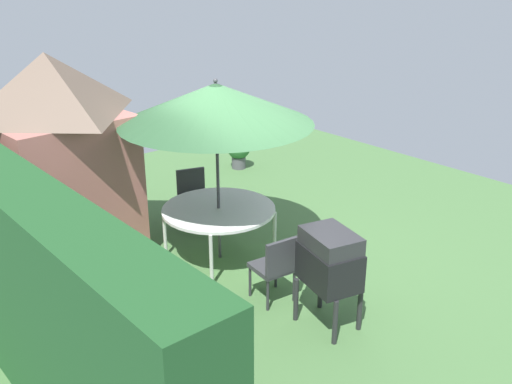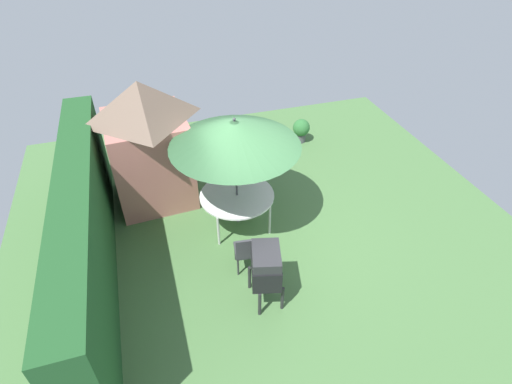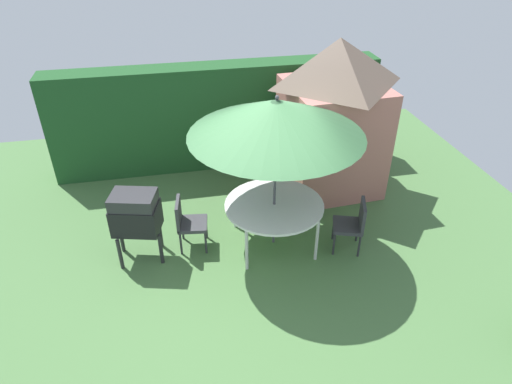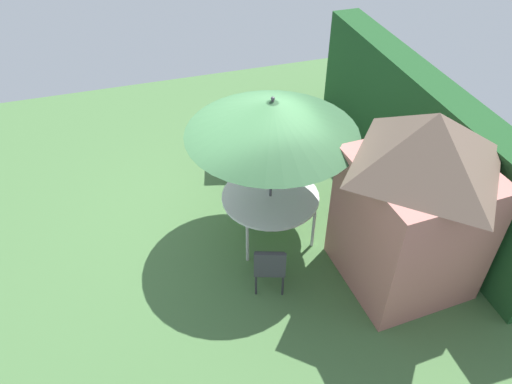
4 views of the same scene
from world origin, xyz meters
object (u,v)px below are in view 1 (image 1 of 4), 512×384
object	(u,v)px
chair_near_shed	(193,194)
potted_plant_by_shed	(239,149)
chair_far_side	(276,265)
bbq_grill	(330,261)
patio_table	(219,211)
patio_umbrella	(216,104)
garden_shed	(57,158)

from	to	relation	value
chair_near_shed	potted_plant_by_shed	world-z (taller)	chair_near_shed
chair_far_side	potted_plant_by_shed	bearing A→B (deg)	-33.97
bbq_grill	chair_far_side	size ratio (longest dim) A/B	1.33
chair_far_side	patio_table	bearing A→B (deg)	-7.47
patio_umbrella	bbq_grill	size ratio (longest dim) A/B	2.17
garden_shed	bbq_grill	bearing A→B (deg)	-157.04
garden_shed	patio_umbrella	size ratio (longest dim) A/B	1.12
patio_table	chair_far_side	bearing A→B (deg)	172.53
chair_near_shed	chair_far_side	bearing A→B (deg)	167.27
chair_near_shed	potted_plant_by_shed	bearing A→B (deg)	-54.19
chair_near_shed	chair_far_side	size ratio (longest dim) A/B	1.00
chair_near_shed	chair_far_side	distance (m)	2.67
bbq_grill	chair_far_side	world-z (taller)	bbq_grill
garden_shed	patio_table	bearing A→B (deg)	-132.93
chair_near_shed	patio_umbrella	bearing A→B (deg)	161.49
garden_shed	patio_table	xyz separation A→B (m)	(-1.51, -1.62, -0.76)
patio_table	chair_far_side	distance (m)	1.42
bbq_grill	chair_far_side	distance (m)	0.84
garden_shed	chair_far_side	distance (m)	3.38
patio_umbrella	potted_plant_by_shed	bearing A→B (deg)	-43.20
garden_shed	potted_plant_by_shed	distance (m)	4.64
bbq_grill	patio_table	bearing A→B (deg)	-1.74
potted_plant_by_shed	garden_shed	bearing A→B (deg)	107.42
patio_table	chair_near_shed	xyz separation A→B (m)	(1.21, -0.41, -0.21)
patio_table	bbq_grill	xyz separation A→B (m)	(-2.16, 0.07, 0.12)
bbq_grill	chair_near_shed	xyz separation A→B (m)	(3.37, -0.47, -0.33)
patio_table	patio_umbrella	world-z (taller)	patio_umbrella
patio_umbrella	potted_plant_by_shed	xyz separation A→B (m)	(2.85, -2.68, -1.86)
garden_shed	bbq_grill	distance (m)	4.03
bbq_grill	potted_plant_by_shed	size ratio (longest dim) A/B	1.73
patio_table	patio_umbrella	xyz separation A→B (m)	(0.00, -0.00, 1.53)
garden_shed	bbq_grill	world-z (taller)	garden_shed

